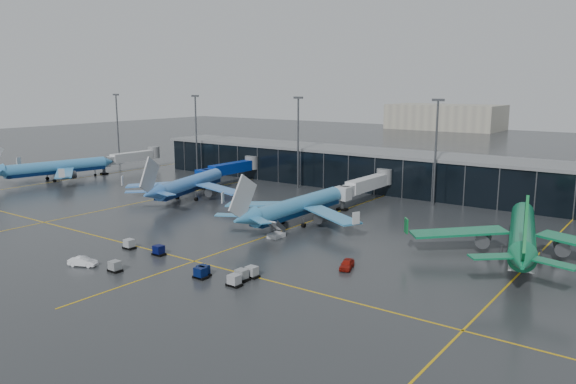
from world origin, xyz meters
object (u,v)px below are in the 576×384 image
Objects in this scene: airliner_klm_west at (56,160)px; airliner_arkefly at (190,175)px; airliner_klm_near at (298,196)px; service_van_white at (83,261)px; service_van_red at (347,264)px; baggage_carts at (189,266)px; airliner_aer_lingus at (524,218)px; mobile_airstair at (276,233)px.

airliner_klm_west reaches higher than airliner_arkefly.
airliner_klm_near is 45.20m from service_van_white.
service_van_red is at bearing -80.94° from service_van_white.
service_van_red is (19.39, 15.49, 0.01)m from baggage_carts.
service_van_white is at bearing -105.85° from airliner_klm_near.
service_van_white is at bearing -153.74° from airliner_aer_lingus.
airliner_klm_west is 0.93× the size of airliner_aer_lingus.
airliner_klm_west is 8.85× the size of service_van_white.
mobile_airstair is (-40.98, -14.54, -5.98)m from airliner_aer_lingus.
service_van_red is at bearing 0.23° from airliner_klm_west.
airliner_klm_west is 53.40m from airliner_arkefly.
baggage_carts is 6.66× the size of service_van_red.
airliner_klm_near is at bearing 122.25° from service_van_red.
airliner_aer_lingus is 12.75× the size of mobile_airstair.
airliner_aer_lingus is at bearing 29.83° from service_van_red.
mobile_airstair is 0.74× the size of service_van_white.
service_van_white is (78.99, -44.32, -5.54)m from airliner_klm_west.
mobile_airstair is 0.77× the size of service_van_red.
airliner_aer_lingus is 55.64m from baggage_carts.
airliner_aer_lingus is (43.80, 3.34, 0.71)m from airliner_klm_near.
airliner_arkefly is at bearing 14.92° from airliner_klm_west.
mobile_airstair is at bearing -39.08° from airliner_arkefly.
airliner_klm_west is 115.84m from service_van_red.
baggage_carts is (94.52, -35.83, -5.55)m from airliner_klm_west.
airliner_arkefly reaches higher than baggage_carts.
airliner_aer_lingus is at bearing -18.24° from airliner_arkefly.
airliner_klm_west reaches higher than airliner_klm_near.
airliner_aer_lingus is at bearing 11.35° from airliner_klm_west.
baggage_carts is at bearing -10.41° from airliner_klm_west.
airliner_klm_west is 9.14× the size of service_van_red.
airliner_aer_lingus reaches higher than airliner_arkefly.
service_van_white is (-11.76, -43.33, -5.28)m from airliner_klm_near.
airliner_klm_west is at bearing 171.68° from mobile_airstair.
airliner_klm_near is at bearing -40.60° from service_van_white.
service_van_red is (23.16, -19.35, -5.27)m from airliner_klm_near.
baggage_carts is at bearing -86.76° from service_van_white.
airliner_aer_lingus reaches higher than airliner_klm_west.
service_van_white is at bearing -163.40° from service_van_red.
service_van_red reaches higher than service_van_white.
airliner_klm_west reaches higher than baggage_carts.
airliner_klm_west is 1.37× the size of baggage_carts.
airliner_klm_near is 43.93m from airliner_aer_lingus.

